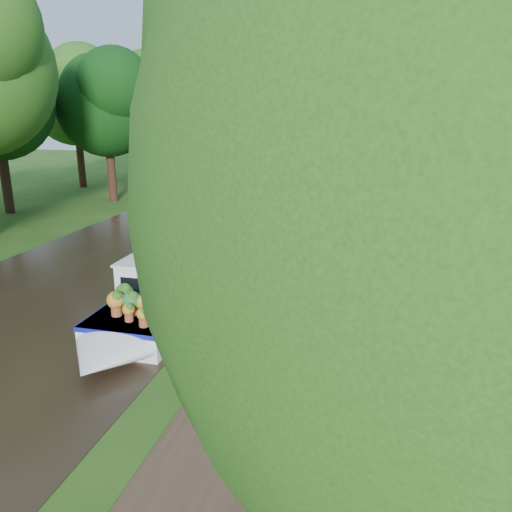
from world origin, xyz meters
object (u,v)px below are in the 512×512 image
Objects in this scene: sandwich_board at (259,376)px; pedestrian_dark at (347,185)px; plant_boat at (191,266)px; pedestrian_pink at (340,183)px; second_boat at (294,191)px.

pedestrian_dark is at bearing 84.94° from sandwich_board.
plant_boat is 19.87m from pedestrian_dark.
sandwich_board is 25.69m from pedestrian_pink.
second_boat is at bearing -148.79° from pedestrian_pink.
second_boat is 3.39m from pedestrian_pink.
plant_boat is 18.32m from second_boat.
sandwich_board is at bearing -66.91° from second_boat.
plant_boat is 6.93m from sandwich_board.
pedestrian_pink is (3.27, 19.89, 0.13)m from plant_boat.
sandwich_board is (3.79, -5.79, -0.40)m from plant_boat.
second_boat is 3.98× the size of pedestrian_dark.
pedestrian_dark is at bearing 34.08° from second_boat.
pedestrian_pink is at bearing 139.37° from pedestrian_dark.
sandwich_board is at bearing -85.49° from pedestrian_pink.
plant_boat is at bearing 118.04° from sandwich_board.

